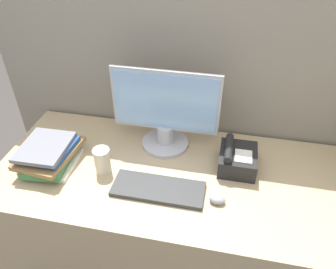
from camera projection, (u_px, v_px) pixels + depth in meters
cubicle_panel_rear at (190, 116)px, 1.79m from camera, size 2.09×0.04×1.55m
desk at (176, 223)px, 1.72m from camera, size 1.69×0.73×0.72m
monitor at (165, 114)px, 1.57m from camera, size 0.52×0.24×0.41m
keyboard at (158, 189)px, 1.41m from camera, size 0.40×0.15×0.02m
mouse at (217, 200)px, 1.36m from camera, size 0.07×0.05×0.03m
coffee_cup at (102, 161)px, 1.48m from camera, size 0.08×0.08×0.12m
book_stack at (50, 154)px, 1.52m from camera, size 0.25×0.32×0.12m
desk_telephone at (237, 159)px, 1.51m from camera, size 0.17×0.20×0.13m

